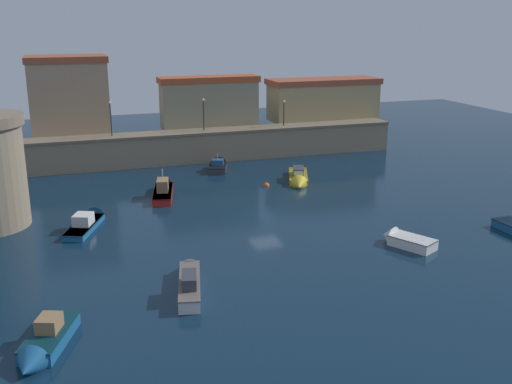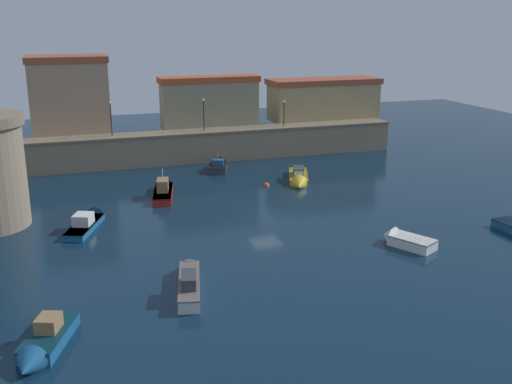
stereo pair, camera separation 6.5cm
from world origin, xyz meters
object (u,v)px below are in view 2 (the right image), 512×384
object	(u,v)px
moored_boat_3	(163,189)
moored_boat_5	(404,240)
moored_boat_0	(299,178)
mooring_buoy_0	(266,186)
quay_lamp_2	(284,109)
moored_boat_7	(218,166)
moored_boat_2	(189,280)
moored_boat_1	(89,221)
quay_lamp_1	(204,109)
moored_boat_4	(43,344)
quay_lamp_0	(111,113)

from	to	relation	value
moored_boat_3	moored_boat_5	distance (m)	23.58
moored_boat_0	mooring_buoy_0	xyz separation A→B (m)	(-3.57, -0.28, -0.38)
quay_lamp_2	mooring_buoy_0	xyz separation A→B (m)	(-6.64, -12.58, -5.61)
moored_boat_7	mooring_buoy_0	xyz separation A→B (m)	(2.75, -8.03, -0.42)
moored_boat_0	mooring_buoy_0	size ratio (longest dim) A/B	10.78
moored_boat_2	moored_boat_5	world-z (taller)	moored_boat_2
moored_boat_3	moored_boat_7	bearing A→B (deg)	-31.04
quay_lamp_2	moored_boat_1	size ratio (longest dim) A/B	0.43
moored_boat_2	mooring_buoy_0	bearing A→B (deg)	-18.08
quay_lamp_1	moored_boat_7	bearing A→B (deg)	-84.79
moored_boat_4	moored_boat_7	xyz separation A→B (m)	(18.06, 33.62, -0.06)
moored_boat_4	mooring_buoy_0	size ratio (longest dim) A/B	8.83
quay_lamp_1	quay_lamp_2	size ratio (longest dim) A/B	1.21
quay_lamp_0	moored_boat_2	bearing A→B (deg)	-87.86
moored_boat_7	moored_boat_4	bearing A→B (deg)	171.13
moored_boat_7	quay_lamp_0	bearing A→B (deg)	86.48
quay_lamp_0	moored_boat_0	bearing A→B (deg)	-35.75
quay_lamp_0	moored_boat_3	size ratio (longest dim) A/B	0.51
quay_lamp_0	moored_boat_1	bearing A→B (deg)	-101.59
moored_boat_0	moored_boat_4	size ratio (longest dim) A/B	1.22
quay_lamp_1	moored_boat_4	xyz separation A→B (m)	(-17.65, -38.17, -5.50)
quay_lamp_1	moored_boat_7	xyz separation A→B (m)	(0.41, -4.55, -5.56)
moored_boat_0	moored_boat_2	size ratio (longest dim) A/B	0.98
mooring_buoy_0	moored_boat_7	bearing A→B (deg)	108.90
moored_boat_3	moored_boat_4	world-z (taller)	moored_boat_3
moored_boat_7	moored_boat_0	bearing A→B (deg)	-121.44
moored_boat_0	moored_boat_5	xyz separation A→B (m)	(0.65, -18.71, 0.02)
moored_boat_3	moored_boat_5	world-z (taller)	moored_boat_3
moored_boat_2	moored_boat_7	xyz separation A→B (m)	(9.53, 28.57, -0.11)
quay_lamp_0	moored_boat_5	size ratio (longest dim) A/B	0.86
quay_lamp_0	quay_lamp_2	xyz separation A→B (m)	(20.16, 0.00, -0.44)
quay_lamp_0	moored_boat_0	world-z (taller)	quay_lamp_0
moored_boat_5	moored_boat_7	size ratio (longest dim) A/B	0.94
quay_lamp_0	moored_boat_0	size ratio (longest dim) A/B	0.53
moored_boat_2	moored_boat_3	distance (m)	20.88
quay_lamp_1	moored_boat_5	world-z (taller)	quay_lamp_1
moored_boat_5	mooring_buoy_0	size ratio (longest dim) A/B	6.62
quay_lamp_0	quay_lamp_2	world-z (taller)	quay_lamp_0
moored_boat_0	moored_boat_1	distance (m)	22.09
moored_boat_1	moored_boat_2	bearing A→B (deg)	-137.86
moored_boat_0	moored_boat_3	bearing A→B (deg)	-68.66
quay_lamp_2	moored_boat_7	distance (m)	11.66
quay_lamp_1	mooring_buoy_0	distance (m)	14.28
quay_lamp_2	moored_boat_0	distance (m)	13.71
moored_boat_2	moored_boat_3	size ratio (longest dim) A/B	0.99
quay_lamp_2	moored_boat_7	size ratio (longest dim) A/B	0.65
quay_lamp_0	moored_boat_2	world-z (taller)	quay_lamp_0
quay_lamp_1	moored_boat_3	xyz separation A→B (m)	(-7.02, -12.34, -5.48)
quay_lamp_2	moored_boat_4	size ratio (longest dim) A/B	0.52
quay_lamp_0	moored_boat_1	size ratio (longest dim) A/B	0.54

